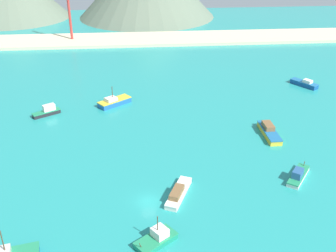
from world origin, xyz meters
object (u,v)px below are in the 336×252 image
(radio_tower, at_px, (69,8))
(fishing_boat_7, at_px, (47,111))
(fishing_boat_0, at_px, (178,193))
(fishing_boat_6, at_px, (269,131))
(fishing_boat_2, at_px, (157,238))
(fishing_boat_4, at_px, (305,83))
(fishing_boat_1, at_px, (298,175))
(fishing_boat_5, at_px, (114,102))

(radio_tower, bearing_deg, fishing_boat_7, -87.98)
(fishing_boat_0, height_order, fishing_boat_6, fishing_boat_6)
(fishing_boat_2, height_order, radio_tower, radio_tower)
(fishing_boat_2, bearing_deg, fishing_boat_6, 49.33)
(fishing_boat_0, height_order, fishing_boat_2, fishing_boat_2)
(fishing_boat_0, distance_m, fishing_boat_6, 31.38)
(fishing_boat_4, distance_m, fishing_boat_7, 73.71)
(fishing_boat_4, height_order, radio_tower, radio_tower)
(fishing_boat_0, distance_m, fishing_boat_2, 11.97)
(fishing_boat_6, distance_m, fishing_boat_7, 54.71)
(fishing_boat_6, bearing_deg, fishing_boat_1, -89.63)
(fishing_boat_4, bearing_deg, fishing_boat_6, -124.62)
(fishing_boat_7, bearing_deg, radio_tower, 92.02)
(fishing_boat_2, xyz_separation_m, fishing_boat_6, (27.69, 32.23, 0.08))
(fishing_boat_0, relative_size, fishing_boat_1, 1.23)
(fishing_boat_0, distance_m, fishing_boat_7, 46.60)
(fishing_boat_2, distance_m, fishing_boat_6, 42.49)
(fishing_boat_6, bearing_deg, fishing_boat_4, 55.38)
(fishing_boat_1, relative_size, fishing_boat_6, 0.75)
(fishing_boat_1, xyz_separation_m, fishing_boat_5, (-36.10, 37.45, 0.10))
(fishing_boat_1, distance_m, fishing_boat_6, 17.61)
(fishing_boat_5, xyz_separation_m, fishing_boat_6, (35.98, -19.84, -0.02))
(fishing_boat_1, bearing_deg, fishing_boat_4, 66.96)
(fishing_boat_2, relative_size, fishing_boat_4, 0.87)
(fishing_boat_2, xyz_separation_m, fishing_boat_4, (47.50, 60.94, 0.01))
(radio_tower, bearing_deg, fishing_boat_6, -56.58)
(fishing_boat_0, bearing_deg, fishing_boat_5, 107.33)
(fishing_boat_0, xyz_separation_m, fishing_boat_5, (-12.78, 40.96, 0.13))
(fishing_boat_0, relative_size, fishing_boat_7, 1.37)
(fishing_boat_1, height_order, fishing_boat_6, fishing_boat_1)
(fishing_boat_2, bearing_deg, fishing_boat_0, 68.01)
(fishing_boat_4, distance_m, fishing_boat_5, 56.50)
(fishing_boat_2, bearing_deg, fishing_boat_7, 117.82)
(fishing_boat_0, xyz_separation_m, radio_tower, (-31.82, 104.51, 12.72))
(fishing_boat_5, height_order, fishing_boat_7, fishing_boat_5)
(fishing_boat_7, distance_m, radio_tower, 69.54)
(fishing_boat_1, bearing_deg, fishing_boat_5, 133.95)
(fishing_boat_5, bearing_deg, fishing_boat_7, -163.84)
(fishing_boat_1, relative_size, fishing_boat_7, 1.12)
(fishing_boat_4, bearing_deg, radio_tower, 143.85)
(fishing_boat_6, bearing_deg, fishing_boat_7, 164.07)
(fishing_boat_1, distance_m, fishing_boat_7, 62.01)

